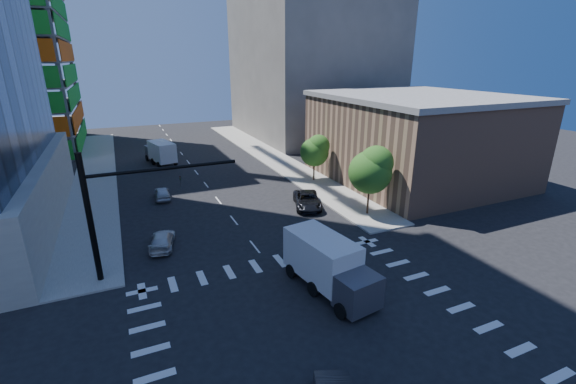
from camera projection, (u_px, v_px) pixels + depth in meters
ground at (327, 338)px, 21.31m from camera, size 160.00×160.00×0.00m
road_markings at (327, 338)px, 21.31m from camera, size 20.00×20.00×0.01m
sidewalk_ne at (271, 156)px, 60.61m from camera, size 5.00×60.00×0.15m
sidewalk_nw at (96, 175)px, 51.00m from camera, size 5.00×60.00×0.15m
commercial_building at (416, 137)px, 48.16m from camera, size 20.50×22.50×10.60m
bg_building_ne at (311, 62)px, 74.55m from camera, size 24.00×30.00×28.00m
signal_mast_nw at (113, 204)px, 25.59m from camera, size 10.20×0.40×9.00m
tree_south at (372, 169)px, 36.63m from camera, size 4.16×4.16×6.82m
tree_north at (316, 150)px, 47.33m from camera, size 3.54×3.52×5.78m
car_nb_far at (307, 200)px, 39.89m from camera, size 4.22×6.05×1.53m
car_sb_near at (162, 240)px, 31.43m from camera, size 2.71×4.64×1.26m
car_sb_mid at (162, 193)px, 42.33m from camera, size 1.75×4.01×1.34m
box_truck_near at (332, 271)px, 25.11m from camera, size 3.84×7.07×3.53m
box_truck_far at (160, 153)px, 56.58m from camera, size 4.06×6.74×3.30m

